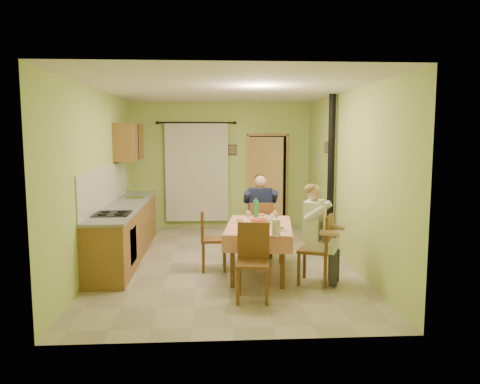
{
  "coord_description": "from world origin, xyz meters",
  "views": [
    {
      "loc": [
        -0.22,
        -7.57,
        2.11
      ],
      "look_at": [
        0.25,
        0.1,
        1.15
      ],
      "focal_mm": 35.0,
      "sensor_mm": 36.0,
      "label": 1
    }
  ],
  "objects": [
    {
      "name": "chair_far",
      "position": [
        0.62,
        0.31,
        0.29
      ],
      "size": [
        0.4,
        0.4,
        0.96
      ],
      "rotation": [
        0.0,
        0.0,
        -0.01
      ],
      "color": "brown",
      "rests_on": "ground"
    },
    {
      "name": "man_right",
      "position": [
        1.23,
        -1.21,
        0.88
      ],
      "size": [
        0.6,
        0.65,
        1.39
      ],
      "rotation": [
        0.0,
        0.0,
        1.16
      ],
      "color": "white",
      "rests_on": "chair_right"
    },
    {
      "name": "upper_cabinets",
      "position": [
        -1.82,
        1.7,
        1.95
      ],
      "size": [
        0.35,
        1.4,
        0.7
      ],
      "primitive_type": "cube",
      "color": "brown",
      "rests_on": "room_shell"
    },
    {
      "name": "kitchen_run",
      "position": [
        -1.71,
        0.4,
        0.48
      ],
      "size": [
        0.64,
        3.64,
        1.56
      ],
      "color": "brown",
      "rests_on": "ground"
    },
    {
      "name": "floor",
      "position": [
        0.0,
        0.0,
        0.0
      ],
      "size": [
        4.0,
        6.0,
        0.01
      ],
      "primitive_type": "cube",
      "color": "tan",
      "rests_on": "ground"
    },
    {
      "name": "picture_right",
      "position": [
        1.97,
        1.2,
        1.85
      ],
      "size": [
        0.03,
        0.31,
        0.21
      ],
      "primitive_type": "cube",
      "color": "brown",
      "rests_on": "room_shell"
    },
    {
      "name": "chair_right",
      "position": [
        1.24,
        -1.22,
        0.29
      ],
      "size": [
        0.56,
        0.56,
        0.99
      ],
      "rotation": [
        0.0,
        0.0,
        1.16
      ],
      "color": "brown",
      "rests_on": "ground"
    },
    {
      "name": "stove_flue",
      "position": [
        1.9,
        0.6,
        1.02
      ],
      "size": [
        0.24,
        0.24,
        2.8
      ],
      "color": "black",
      "rests_on": "ground"
    },
    {
      "name": "chair_near",
      "position": [
        0.3,
        -1.83,
        0.29
      ],
      "size": [
        0.46,
        0.46,
        0.97
      ],
      "rotation": [
        0.0,
        0.0,
        3.01
      ],
      "color": "brown",
      "rests_on": "ground"
    },
    {
      "name": "dining_table",
      "position": [
        0.49,
        -0.73,
        0.38
      ],
      "size": [
        1.16,
        1.7,
        0.76
      ],
      "rotation": [
        0.0,
        0.0,
        -0.13
      ],
      "color": "#EA907A",
      "rests_on": "ground"
    },
    {
      "name": "doorway",
      "position": [
        1.02,
        2.87,
        1.05
      ],
      "size": [
        0.96,
        0.48,
        2.15
      ],
      "color": "black",
      "rests_on": "ground"
    },
    {
      "name": "room_shell",
      "position": [
        0.0,
        0.0,
        1.82
      ],
      "size": [
        4.04,
        6.04,
        2.82
      ],
      "color": "#BFD76E",
      "rests_on": "ground"
    },
    {
      "name": "tableware",
      "position": [
        0.51,
        -0.82,
        0.81
      ],
      "size": [
        0.78,
        1.68,
        0.33
      ],
      "color": "white",
      "rests_on": "dining_table"
    },
    {
      "name": "curtain",
      "position": [
        -0.55,
        2.9,
        1.26
      ],
      "size": [
        1.7,
        0.07,
        2.22
      ],
      "color": "black",
      "rests_on": "ground"
    },
    {
      "name": "picture_back",
      "position": [
        0.25,
        2.97,
        1.75
      ],
      "size": [
        0.19,
        0.03,
        0.23
      ],
      "primitive_type": "cube",
      "color": "black",
      "rests_on": "room_shell"
    },
    {
      "name": "chair_left",
      "position": [
        -0.21,
        -0.47,
        0.29
      ],
      "size": [
        0.39,
        0.39,
        0.94
      ],
      "rotation": [
        0.0,
        0.0,
        -1.57
      ],
      "color": "brown",
      "rests_on": "ground"
    },
    {
      "name": "man_far",
      "position": [
        0.62,
        0.32,
        0.88
      ],
      "size": [
        0.58,
        0.47,
        1.39
      ],
      "rotation": [
        0.0,
        0.0,
        -0.01
      ],
      "color": "#141938",
      "rests_on": "chair_far"
    }
  ]
}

